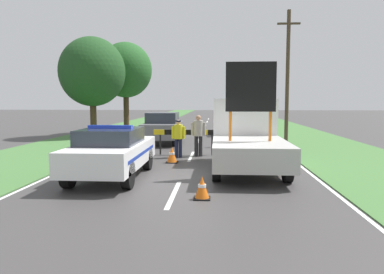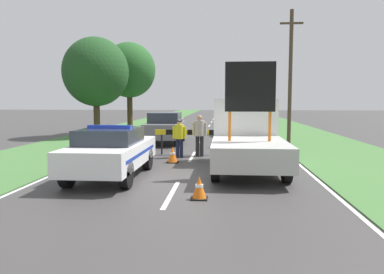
{
  "view_description": "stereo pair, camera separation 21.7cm",
  "coord_description": "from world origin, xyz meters",
  "px_view_note": "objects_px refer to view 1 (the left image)",
  "views": [
    {
      "loc": [
        1.08,
        -11.2,
        2.35
      ],
      "look_at": [
        0.22,
        1.51,
        1.1
      ],
      "focal_mm": 35.0,
      "sensor_mm": 36.0,
      "label": 1
    },
    {
      "loc": [
        1.29,
        -11.18,
        2.35
      ],
      "look_at": [
        0.22,
        1.51,
        1.1
      ],
      "focal_mm": 35.0,
      "sensor_mm": 36.0,
      "label": 2
    }
  ],
  "objects_px": {
    "traffic_cone_near_police": "(172,155)",
    "roadside_tree_near_left": "(126,70)",
    "utility_pole": "(288,76)",
    "queued_car_suv_grey": "(163,128)",
    "work_truck": "(246,135)",
    "pedestrian_civilian": "(198,132)",
    "police_officer": "(178,135)",
    "traffic_cone_near_truck": "(288,160)",
    "traffic_cone_centre_front": "(202,188)",
    "road_barrier": "(186,134)",
    "queued_car_van_white": "(229,123)",
    "roadside_tree_near_right": "(92,72)",
    "police_car": "(112,151)"
  },
  "relations": [
    {
      "from": "traffic_cone_near_truck",
      "to": "queued_car_suv_grey",
      "type": "distance_m",
      "value": 9.17
    },
    {
      "from": "queued_car_suv_grey",
      "to": "roadside_tree_near_left",
      "type": "relative_size",
      "value": 0.65
    },
    {
      "from": "traffic_cone_centre_front",
      "to": "queued_car_suv_grey",
      "type": "height_order",
      "value": "queued_car_suv_grey"
    },
    {
      "from": "work_truck",
      "to": "pedestrian_civilian",
      "type": "bearing_deg",
      "value": -51.63
    },
    {
      "from": "queued_car_suv_grey",
      "to": "utility_pole",
      "type": "distance_m",
      "value": 7.26
    },
    {
      "from": "police_officer",
      "to": "traffic_cone_centre_front",
      "type": "relative_size",
      "value": 2.8
    },
    {
      "from": "road_barrier",
      "to": "queued_car_van_white",
      "type": "bearing_deg",
      "value": 84.96
    },
    {
      "from": "police_car",
      "to": "traffic_cone_near_truck",
      "type": "relative_size",
      "value": 7.51
    },
    {
      "from": "police_car",
      "to": "traffic_cone_near_police",
      "type": "height_order",
      "value": "police_car"
    },
    {
      "from": "pedestrian_civilian",
      "to": "roadside_tree_near_left",
      "type": "height_order",
      "value": "roadside_tree_near_left"
    },
    {
      "from": "road_barrier",
      "to": "queued_car_suv_grey",
      "type": "relative_size",
      "value": 0.67
    },
    {
      "from": "pedestrian_civilian",
      "to": "traffic_cone_near_police",
      "type": "xyz_separation_m",
      "value": [
        -0.92,
        -1.7,
        -0.71
      ]
    },
    {
      "from": "traffic_cone_centre_front",
      "to": "work_truck",
      "type": "bearing_deg",
      "value": 72.26
    },
    {
      "from": "traffic_cone_centre_front",
      "to": "roadside_tree_near_left",
      "type": "relative_size",
      "value": 0.09
    },
    {
      "from": "utility_pole",
      "to": "traffic_cone_near_truck",
      "type": "bearing_deg",
      "value": -99.86
    },
    {
      "from": "traffic_cone_near_truck",
      "to": "queued_car_van_white",
      "type": "distance_m",
      "value": 13.27
    },
    {
      "from": "queued_car_suv_grey",
      "to": "utility_pole",
      "type": "bearing_deg",
      "value": -177.76
    },
    {
      "from": "queued_car_van_white",
      "to": "traffic_cone_near_truck",
      "type": "bearing_deg",
      "value": 96.81
    },
    {
      "from": "queued_car_van_white",
      "to": "utility_pole",
      "type": "height_order",
      "value": "utility_pole"
    },
    {
      "from": "traffic_cone_near_police",
      "to": "pedestrian_civilian",
      "type": "bearing_deg",
      "value": 61.6
    },
    {
      "from": "traffic_cone_near_police",
      "to": "road_barrier",
      "type": "bearing_deg",
      "value": 80.18
    },
    {
      "from": "road_barrier",
      "to": "queued_car_suv_grey",
      "type": "xyz_separation_m",
      "value": [
        -1.62,
        4.21,
        -0.03
      ]
    },
    {
      "from": "work_truck",
      "to": "traffic_cone_centre_front",
      "type": "xyz_separation_m",
      "value": [
        -1.36,
        -4.25,
        -0.86
      ]
    },
    {
      "from": "traffic_cone_near_police",
      "to": "queued_car_van_white",
      "type": "distance_m",
      "value": 12.33
    },
    {
      "from": "police_officer",
      "to": "queued_car_suv_grey",
      "type": "height_order",
      "value": "queued_car_suv_grey"
    },
    {
      "from": "work_truck",
      "to": "road_barrier",
      "type": "xyz_separation_m",
      "value": [
        -2.34,
        3.01,
        -0.24
      ]
    },
    {
      "from": "traffic_cone_near_police",
      "to": "roadside_tree_near_right",
      "type": "height_order",
      "value": "roadside_tree_near_right"
    },
    {
      "from": "police_officer",
      "to": "utility_pole",
      "type": "relative_size",
      "value": 0.22
    },
    {
      "from": "police_officer",
      "to": "traffic_cone_near_police",
      "type": "bearing_deg",
      "value": 73.59
    },
    {
      "from": "work_truck",
      "to": "traffic_cone_near_truck",
      "type": "xyz_separation_m",
      "value": [
        1.4,
        -0.2,
        -0.83
      ]
    },
    {
      "from": "road_barrier",
      "to": "utility_pole",
      "type": "relative_size",
      "value": 0.4
    },
    {
      "from": "police_officer",
      "to": "queued_car_van_white",
      "type": "xyz_separation_m",
      "value": [
        2.43,
        10.75,
        -0.15
      ]
    },
    {
      "from": "pedestrian_civilian",
      "to": "utility_pole",
      "type": "distance_m",
      "value": 7.16
    },
    {
      "from": "queued_car_suv_grey",
      "to": "roadside_tree_near_right",
      "type": "height_order",
      "value": "roadside_tree_near_right"
    },
    {
      "from": "traffic_cone_near_police",
      "to": "roadside_tree_near_left",
      "type": "xyz_separation_m",
      "value": [
        -4.86,
        12.81,
        4.19
      ]
    },
    {
      "from": "roadside_tree_near_left",
      "to": "queued_car_suv_grey",
      "type": "bearing_deg",
      "value": -60.9
    },
    {
      "from": "queued_car_suv_grey",
      "to": "roadside_tree_near_right",
      "type": "xyz_separation_m",
      "value": [
        -5.03,
        3.45,
        3.29
      ]
    },
    {
      "from": "police_car",
      "to": "utility_pole",
      "type": "distance_m",
      "value": 12.06
    },
    {
      "from": "traffic_cone_near_truck",
      "to": "queued_car_suv_grey",
      "type": "bearing_deg",
      "value": 125.84
    },
    {
      "from": "work_truck",
      "to": "traffic_cone_near_truck",
      "type": "height_order",
      "value": "work_truck"
    },
    {
      "from": "roadside_tree_near_left",
      "to": "roadside_tree_near_right",
      "type": "height_order",
      "value": "roadside_tree_near_left"
    },
    {
      "from": "queued_car_van_white",
      "to": "utility_pole",
      "type": "distance_m",
      "value": 6.84
    },
    {
      "from": "police_car",
      "to": "pedestrian_civilian",
      "type": "height_order",
      "value": "pedestrian_civilian"
    },
    {
      "from": "roadside_tree_near_right",
      "to": "utility_pole",
      "type": "height_order",
      "value": "utility_pole"
    },
    {
      "from": "queued_car_suv_grey",
      "to": "queued_car_van_white",
      "type": "bearing_deg",
      "value": -123.4
    },
    {
      "from": "roadside_tree_near_left",
      "to": "utility_pole",
      "type": "distance_m",
      "value": 12.07
    },
    {
      "from": "roadside_tree_near_left",
      "to": "traffic_cone_centre_front",
      "type": "bearing_deg",
      "value": -70.92
    },
    {
      "from": "work_truck",
      "to": "traffic_cone_centre_front",
      "type": "bearing_deg",
      "value": 76.08
    },
    {
      "from": "traffic_cone_centre_front",
      "to": "road_barrier",
      "type": "bearing_deg",
      "value": 97.71
    },
    {
      "from": "road_barrier",
      "to": "roadside_tree_near_right",
      "type": "height_order",
      "value": "roadside_tree_near_right"
    }
  ]
}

